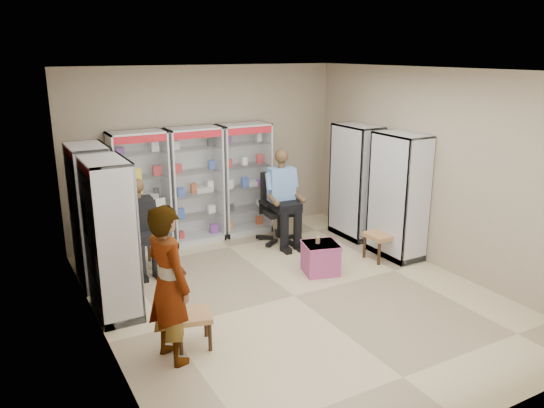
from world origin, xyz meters
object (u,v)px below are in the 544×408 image
cabinet_back_right (245,179)px  woven_stool_b (194,329)px  standing_man (169,284)px  woven_stool_a (380,246)px  cabinet_right_far (356,182)px  wooden_chair (140,239)px  cabinet_back_mid (195,185)px  pink_trunk (320,258)px  cabinet_left_far (93,215)px  cabinet_left_near (111,239)px  cabinet_back_left (140,192)px  seated_shopkeeper (281,199)px  office_chair (279,208)px  cabinet_right_near (398,196)px

cabinet_back_right → woven_stool_b: (-2.25, -3.25, -0.80)m
standing_man → woven_stool_b: bearing=-79.5°
woven_stool_a → cabinet_back_right: bearing=120.0°
cabinet_right_far → standing_man: (-4.18, -2.25, -0.13)m
wooden_chair → standing_man: (-0.40, -2.65, 0.40)m
cabinet_back_mid → cabinet_back_right: same height
cabinet_back_mid → pink_trunk: (1.10, -2.24, -0.77)m
cabinet_left_far → woven_stool_a: 4.41m
cabinet_right_far → cabinet_left_near: 4.55m
pink_trunk → cabinet_right_far: bearing=37.0°
cabinet_back_left → woven_stool_b: (-0.35, -3.25, -0.80)m
woven_stool_a → cabinet_right_far: bearing=73.6°
cabinet_left_near → woven_stool_a: cabinet_left_near is taller
cabinet_left_far → seated_shopkeeper: (3.13, 0.14, -0.23)m
cabinet_right_far → seated_shopkeeper: 1.39m
wooden_chair → office_chair: office_chair is taller
office_chair → cabinet_left_far: bearing=-171.0°
cabinet_left_far → wooden_chair: cabinet_left_far is taller
cabinet_right_near → woven_stool_b: (-3.88, -1.02, -0.80)m
cabinet_right_far → cabinet_left_near: (-4.46, -0.90, 0.00)m
cabinet_right_near → cabinet_left_near: size_ratio=1.00×
pink_trunk → cabinet_left_near: bearing=175.9°
cabinet_right_near → cabinet_left_near: 4.46m
cabinet_right_near → woven_stool_a: (-0.33, -0.02, -0.78)m
office_chair → cabinet_right_far: bearing=-11.0°
cabinet_right_far → cabinet_left_near: same height
cabinet_back_left → cabinet_right_far: (3.53, -1.13, 0.00)m
cabinet_left_far → pink_trunk: cabinet_left_far is taller
cabinet_back_mid → woven_stool_a: (2.25, -2.25, -0.78)m
cabinet_left_far → cabinet_left_near: 1.10m
cabinet_back_left → standing_man: size_ratio=1.15×
seated_shopkeeper → cabinet_right_near: bearing=-41.9°
cabinet_back_right → cabinet_left_near: (-2.83, -2.03, 0.00)m
cabinet_left_far → office_chair: size_ratio=1.65×
cabinet_back_left → cabinet_back_right: (1.90, 0.00, 0.00)m
pink_trunk → woven_stool_a: size_ratio=1.12×
cabinet_back_right → pink_trunk: size_ratio=4.11×
wooden_chair → pink_trunk: wooden_chair is taller
seated_shopkeeper → pink_trunk: 1.56m
woven_stool_b → pink_trunk: bearing=22.8°
cabinet_back_mid → cabinet_left_far: bearing=-153.7°
woven_stool_a → woven_stool_b: bearing=-164.2°
office_chair → seated_shopkeeper: size_ratio=0.79×
cabinet_back_left → woven_stool_b: bearing=-96.2°
woven_stool_a → cabinet_back_mid: bearing=135.0°
cabinet_left_near → office_chair: (3.13, 1.29, -0.39)m
cabinet_back_mid → cabinet_left_near: size_ratio=1.00×
office_chair → woven_stool_a: 1.85m
cabinet_left_near → woven_stool_a: 4.21m
cabinet_back_left → cabinet_back_right: bearing=0.0°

